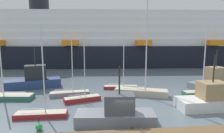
# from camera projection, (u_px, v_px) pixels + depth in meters

# --- Properties ---
(ground_plane) EXTENTS (600.00, 600.00, 0.00)m
(ground_plane) POSITION_uv_depth(u_px,v_px,m) (127.00, 123.00, 17.88)
(ground_plane) COLOR slate
(sailboat_0) EXTENTS (5.30, 1.91, 7.80)m
(sailboat_0) POSITION_uv_depth(u_px,v_px,m) (70.00, 93.00, 26.03)
(sailboat_0) COLOR gray
(sailboat_0) RESTS_ON ground_plane
(sailboat_1) EXTENTS (7.20, 3.91, 14.00)m
(sailboat_1) POSITION_uv_depth(u_px,v_px,m) (141.00, 91.00, 26.23)
(sailboat_1) COLOR #BCB29E
(sailboat_1) RESTS_ON ground_plane
(sailboat_2) EXTENTS (6.40, 2.40, 10.24)m
(sailboat_2) POSITION_uv_depth(u_px,v_px,m) (8.00, 96.00, 24.62)
(sailboat_2) COLOR #2D6B51
(sailboat_2) RESTS_ON ground_plane
(sailboat_3) EXTENTS (6.14, 1.67, 9.46)m
(sailboat_3) POSITION_uv_depth(u_px,v_px,m) (205.00, 93.00, 25.78)
(sailboat_3) COLOR #2D6B51
(sailboat_3) RESTS_ON ground_plane
(sailboat_4) EXTENTS (5.24, 1.62, 7.70)m
(sailboat_4) POSITION_uv_depth(u_px,v_px,m) (121.00, 86.00, 29.65)
(sailboat_4) COLOR maroon
(sailboat_4) RESTS_ON ground_plane
(sailboat_5) EXTENTS (5.06, 1.38, 9.12)m
(sailboat_5) POSITION_uv_depth(u_px,v_px,m) (41.00, 113.00, 19.20)
(sailboat_5) COLOR maroon
(sailboat_5) RESTS_ON ground_plane
(sailboat_6) EXTENTS (4.60, 2.52, 7.84)m
(sailboat_6) POSITION_uv_depth(u_px,v_px,m) (82.00, 98.00, 23.92)
(sailboat_6) COLOR maroon
(sailboat_6) RESTS_ON ground_plane
(fishing_boat_0) EXTENTS (8.38, 4.39, 6.35)m
(fishing_boat_0) POSITION_uv_depth(u_px,v_px,m) (34.00, 80.00, 29.98)
(fishing_boat_0) COLOR navy
(fishing_boat_0) RESTS_ON ground_plane
(fishing_boat_1) EXTENTS (8.34, 2.97, 5.88)m
(fishing_boat_1) POSITION_uv_depth(u_px,v_px,m) (214.00, 99.00, 21.45)
(fishing_boat_1) COLOR white
(fishing_boat_1) RESTS_ON ground_plane
(fishing_boat_2) EXTENTS (8.13, 4.51, 5.92)m
(fishing_boat_2) POSITION_uv_depth(u_px,v_px,m) (214.00, 81.00, 30.23)
(fishing_boat_2) COLOR gray
(fishing_boat_2) RESTS_ON ground_plane
(fishing_boat_3) EXTENTS (7.34, 2.97, 5.26)m
(fishing_boat_3) POSITION_uv_depth(u_px,v_px,m) (117.00, 113.00, 17.77)
(fishing_boat_3) COLOR gray
(fishing_boat_3) RESTS_ON ground_plane
(channel_buoy_1) EXTENTS (0.59, 0.59, 1.19)m
(channel_buoy_1) POSITION_uv_depth(u_px,v_px,m) (39.00, 127.00, 16.50)
(channel_buoy_1) COLOR green
(channel_buoy_1) RESTS_ON ground_plane
(cruise_ship) EXTENTS (100.80, 20.25, 19.53)m
(cruise_ship) POSITION_uv_depth(u_px,v_px,m) (106.00, 42.00, 54.19)
(cruise_ship) COLOR black
(cruise_ship) RESTS_ON ground_plane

